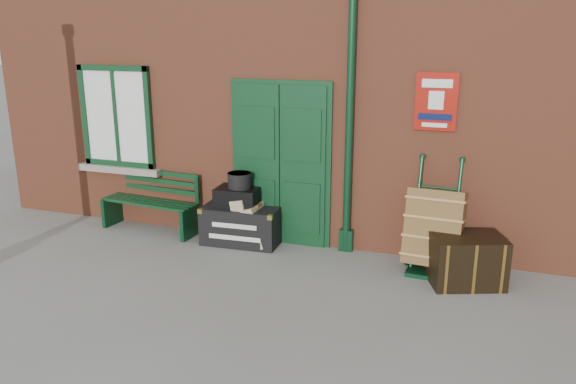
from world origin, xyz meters
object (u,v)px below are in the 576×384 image
at_px(dark_trunk, 467,261).
at_px(porter_trolley, 434,229).
at_px(bench, 152,200).
at_px(houdini_trunk, 242,224).

bearing_deg(dark_trunk, porter_trolley, 122.11).
distance_m(bench, porter_trolley, 4.10).
xyz_separation_m(houdini_trunk, dark_trunk, (3.03, -0.38, 0.03)).
relative_size(bench, dark_trunk, 1.85).
relative_size(bench, porter_trolley, 1.09).
height_order(houdini_trunk, dark_trunk, dark_trunk).
bearing_deg(porter_trolley, houdini_trunk, -178.17).
distance_m(bench, dark_trunk, 4.54).
relative_size(houdini_trunk, porter_trolley, 0.77).
bearing_deg(bench, porter_trolley, 3.20).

